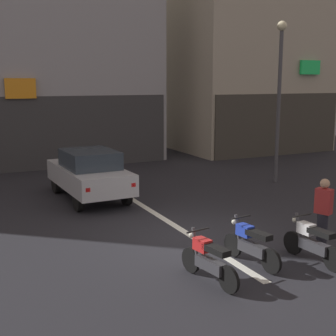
{
  "coord_description": "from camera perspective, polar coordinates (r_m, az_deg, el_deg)",
  "views": [
    {
      "loc": [
        -5.36,
        -9.74,
        3.84
      ],
      "look_at": [
        0.26,
        2.0,
        1.4
      ],
      "focal_mm": 49.7,
      "sensor_mm": 36.0,
      "label": 1
    }
  ],
  "objects": [
    {
      "name": "ground_plane",
      "position": [
        11.76,
        3.09,
        -8.45
      ],
      "size": [
        120.0,
        120.0,
        0.0
      ],
      "primitive_type": "plane",
      "color": "#232328"
    },
    {
      "name": "lane_centre_line",
      "position": [
        17.06,
        -6.62,
        -2.45
      ],
      "size": [
        0.2,
        18.0,
        0.01
      ],
      "primitive_type": "cube",
      "color": "silver",
      "rests_on": "ground"
    },
    {
      "name": "building_mid_block",
      "position": [
        24.75,
        -14.68,
        14.32
      ],
      "size": [
        9.75,
        7.67,
        11.2
      ],
      "color": "#9E9EA3",
      "rests_on": "ground"
    },
    {
      "name": "building_far_right",
      "position": [
        29.07,
        7.52,
        18.09
      ],
      "size": [
        8.03,
        10.02,
        15.36
      ],
      "color": "#B2A893",
      "rests_on": "ground"
    },
    {
      "name": "car_silver_crossing_near",
      "position": [
        15.43,
        -9.64,
        -0.58
      ],
      "size": [
        1.91,
        4.16,
        1.64
      ],
      "color": "black",
      "rests_on": "ground"
    },
    {
      "name": "street_lamp",
      "position": [
        18.04,
        13.51,
        9.91
      ],
      "size": [
        0.36,
        0.36,
        6.0
      ],
      "color": "#47474C",
      "rests_on": "ground"
    },
    {
      "name": "motorcycle_red_row_leftmost",
      "position": [
        9.15,
        4.98,
        -11.11
      ],
      "size": [
        0.55,
        1.66,
        0.98
      ],
      "color": "black",
      "rests_on": "ground"
    },
    {
      "name": "motorcycle_blue_row_left_mid",
      "position": [
        10.1,
        10.13,
        -9.12
      ],
      "size": [
        0.55,
        1.66,
        0.98
      ],
      "color": "black",
      "rests_on": "ground"
    },
    {
      "name": "motorcycle_white_row_centre",
      "position": [
        10.53,
        17.28,
        -8.62
      ],
      "size": [
        0.55,
        1.67,
        0.98
      ],
      "color": "black",
      "rests_on": "ground"
    },
    {
      "name": "person_by_motorcycles",
      "position": [
        11.25,
        18.48,
        -5.33
      ],
      "size": [
        0.34,
        0.42,
        1.67
      ],
      "color": "#23232D",
      "rests_on": "ground"
    }
  ]
}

